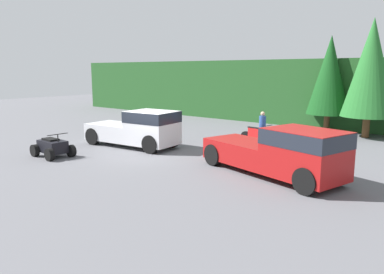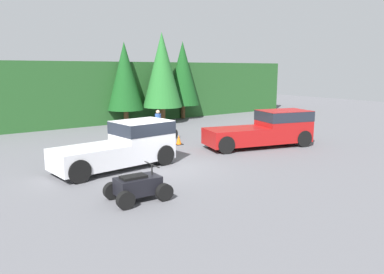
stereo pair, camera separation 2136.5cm
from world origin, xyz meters
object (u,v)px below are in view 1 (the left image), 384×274
object	(u,v)px
pickup_truck_red	(283,151)
dirt_bike	(257,136)
pickup_truck_second	(139,128)
rider_person	(262,126)
quad_atv	(53,147)
traffic_cone	(242,146)

from	to	relation	value
pickup_truck_red	dirt_bike	distance (m)	6.34
pickup_truck_second	rider_person	xyz separation A→B (m)	(4.54, 4.87, -0.06)
pickup_truck_red	dirt_bike	bearing A→B (deg)	142.62
pickup_truck_red	pickup_truck_second	bearing A→B (deg)	-169.04
pickup_truck_red	quad_atv	bearing A→B (deg)	-145.75
dirt_bike	traffic_cone	bearing A→B (deg)	-80.70
pickup_truck_second	quad_atv	distance (m)	4.40
dirt_bike	traffic_cone	world-z (taller)	dirt_bike
pickup_truck_red	quad_atv	size ratio (longest dim) A/B	3.16
quad_atv	traffic_cone	distance (m)	9.15
quad_atv	dirt_bike	bearing A→B (deg)	56.34
quad_atv	rider_person	xyz separation A→B (m)	(6.10, 8.94, 0.53)
dirt_bike	rider_person	world-z (taller)	rider_person
dirt_bike	traffic_cone	xyz separation A→B (m)	(0.10, -1.72, -0.23)
rider_person	traffic_cone	size ratio (longest dim) A/B	3.24
pickup_truck_red	rider_person	distance (m)	6.65
pickup_truck_second	traffic_cone	world-z (taller)	pickup_truck_second
pickup_truck_second	dirt_bike	world-z (taller)	pickup_truck_second
pickup_truck_second	dirt_bike	bearing A→B (deg)	38.71
rider_person	traffic_cone	distance (m)	2.29
pickup_truck_second	quad_atv	bearing A→B (deg)	-116.78
pickup_truck_second	traffic_cone	distance (m)	5.39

